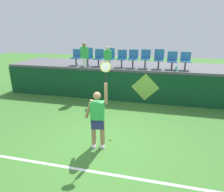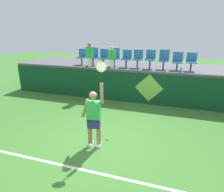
{
  "view_description": "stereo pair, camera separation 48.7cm",
  "coord_description": "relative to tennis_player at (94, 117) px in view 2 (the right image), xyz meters",
  "views": [
    {
      "loc": [
        1.45,
        -5.02,
        3.29
      ],
      "look_at": [
        -0.05,
        1.31,
        1.06
      ],
      "focal_mm": 31.39,
      "sensor_mm": 36.0,
      "label": 1
    },
    {
      "loc": [
        1.92,
        -4.89,
        3.29
      ],
      "look_at": [
        -0.05,
        1.31,
        1.06
      ],
      "focal_mm": 31.39,
      "sensor_mm": 36.0,
      "label": 2
    }
  ],
  "objects": [
    {
      "name": "ground_plane",
      "position": [
        0.09,
        0.24,
        -0.95
      ],
      "size": [
        40.0,
        40.0,
        0.0
      ],
      "primitive_type": "plane",
      "color": "#3D752D"
    },
    {
      "name": "court_back_wall",
      "position": [
        0.09,
        4.0,
        -0.24
      ],
      "size": [
        12.38,
        0.2,
        1.41
      ],
      "primitive_type": "cube",
      "color": "#0F4223",
      "rests_on": "ground_plane"
    },
    {
      "name": "spectator_platform",
      "position": [
        0.09,
        5.32,
        0.53
      ],
      "size": [
        12.38,
        2.75,
        0.12
      ],
      "primitive_type": "cube",
      "color": "#56565B",
      "rests_on": "court_back_wall"
    },
    {
      "name": "court_baseline_stripe",
      "position": [
        0.09,
        -1.08,
        -0.94
      ],
      "size": [
        11.15,
        0.08,
        0.01
      ],
      "primitive_type": "cube",
      "color": "white",
      "rests_on": "ground_plane"
    },
    {
      "name": "tennis_player",
      "position": [
        0.0,
        0.0,
        0.0
      ],
      "size": [
        0.75,
        0.32,
        2.51
      ],
      "color": "white",
      "rests_on": "ground_plane"
    },
    {
      "name": "tennis_ball",
      "position": [
        0.26,
        0.42,
        -0.91
      ],
      "size": [
        0.07,
        0.07,
        0.07
      ],
      "primitive_type": "sphere",
      "color": "#D1E533",
      "rests_on": "ground_plane"
    },
    {
      "name": "water_bottle",
      "position": [
        2.32,
        4.1,
        0.7
      ],
      "size": [
        0.07,
        0.07,
        0.22
      ],
      "primitive_type": "cylinder",
      "color": "#26B272",
      "rests_on": "spectator_platform"
    },
    {
      "name": "stadium_chair_0",
      "position": [
        -2.55,
        4.62,
        1.03
      ],
      "size": [
        0.44,
        0.42,
        0.8
      ],
      "color": "#38383D",
      "rests_on": "spectator_platform"
    },
    {
      "name": "stadium_chair_1",
      "position": [
        -1.92,
        4.62,
        1.06
      ],
      "size": [
        0.44,
        0.42,
        0.88
      ],
      "color": "#38383D",
      "rests_on": "spectator_platform"
    },
    {
      "name": "stadium_chair_2",
      "position": [
        -1.36,
        4.62,
        1.03
      ],
      "size": [
        0.44,
        0.42,
        0.82
      ],
      "color": "#38383D",
      "rests_on": "spectator_platform"
    },
    {
      "name": "stadium_chair_3",
      "position": [
        -0.8,
        4.62,
        1.06
      ],
      "size": [
        0.44,
        0.42,
        0.88
      ],
      "color": "#38383D",
      "rests_on": "spectator_platform"
    },
    {
      "name": "stadium_chair_4",
      "position": [
        -0.19,
        4.62,
        1.04
      ],
      "size": [
        0.44,
        0.42,
        0.82
      ],
      "color": "#38383D",
      "rests_on": "spectator_platform"
    },
    {
      "name": "stadium_chair_5",
      "position": [
        0.36,
        4.62,
        1.06
      ],
      "size": [
        0.44,
        0.42,
        0.84
      ],
      "color": "#38383D",
      "rests_on": "spectator_platform"
    },
    {
      "name": "stadium_chair_6",
      "position": [
        0.94,
        4.62,
        1.07
      ],
      "size": [
        0.44,
        0.42,
        0.85
      ],
      "color": "#38383D",
      "rests_on": "spectator_platform"
    },
    {
      "name": "stadium_chair_7",
      "position": [
        1.55,
        4.62,
        1.07
      ],
      "size": [
        0.44,
        0.42,
        0.88
      ],
      "color": "#38383D",
      "rests_on": "spectator_platform"
    },
    {
      "name": "stadium_chair_8",
      "position": [
        2.15,
        4.62,
        1.02
      ],
      "size": [
        0.44,
        0.42,
        0.79
      ],
      "color": "#38383D",
      "rests_on": "spectator_platform"
    },
    {
      "name": "stadium_chair_9",
      "position": [
        2.73,
        4.61,
        1.03
      ],
      "size": [
        0.44,
        0.42,
        0.79
      ],
      "color": "#38383D",
      "rests_on": "spectator_platform"
    },
    {
      "name": "spectator_0",
      "position": [
        -0.8,
        4.19,
        1.11
      ],
      "size": [
        0.34,
        0.2,
        1.01
      ],
      "color": "white",
      "rests_on": "spectator_platform"
    },
    {
      "name": "spectator_1",
      "position": [
        -1.92,
        4.16,
        1.2
      ],
      "size": [
        0.34,
        0.21,
        1.16
      ],
      "color": "white",
      "rests_on": "spectator_platform"
    },
    {
      "name": "wall_signage_mount",
      "position": [
        1.04,
        3.89,
        -0.94
      ],
      "size": [
        1.27,
        0.01,
        1.41
      ],
      "color": "#0F4223",
      "rests_on": "ground_plane"
    }
  ]
}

